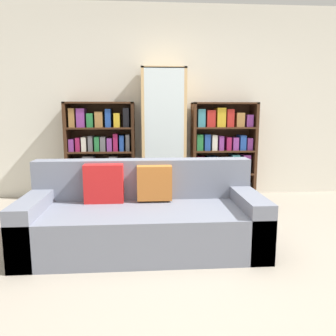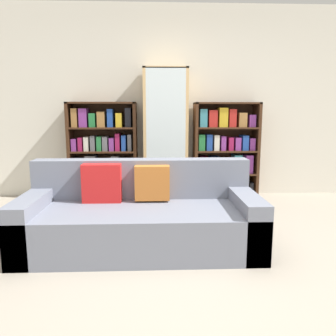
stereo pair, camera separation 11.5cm
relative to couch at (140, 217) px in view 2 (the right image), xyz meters
name	(u,v)px [view 2 (the right image)]	position (x,y,z in m)	size (l,w,h in m)	color
ground_plane	(198,268)	(0.47, -0.48, -0.27)	(16.00, 16.00, 0.00)	gray
wall_back	(177,103)	(0.47, 1.93, 1.08)	(7.00, 0.06, 2.70)	silver
couch	(140,217)	(0.00, 0.00, 0.00)	(2.09, 0.89, 0.76)	slate
bookshelf_left	(103,153)	(-0.59, 1.72, 0.39)	(0.94, 0.32, 1.35)	#3D2314
display_cabinet	(165,135)	(0.29, 1.70, 0.64)	(0.61, 0.36, 1.81)	tan
bookshelf_right	(225,152)	(1.13, 1.72, 0.39)	(0.91, 0.32, 1.35)	#3D2314
wine_bottle	(197,195)	(0.69, 1.29, -0.13)	(0.07, 0.07, 0.34)	#192333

